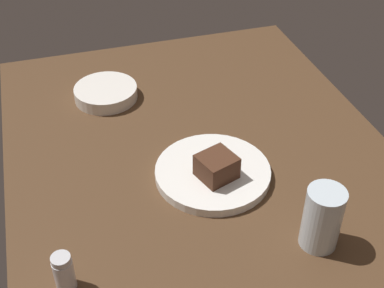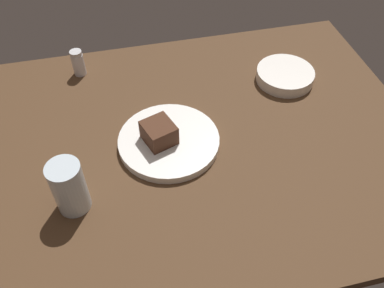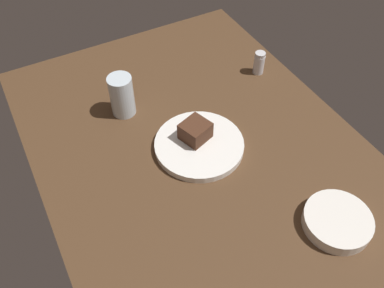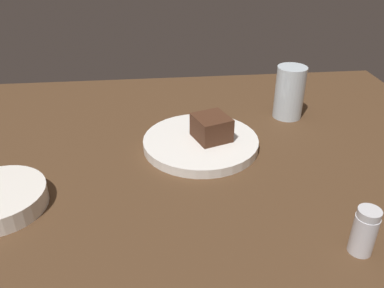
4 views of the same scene
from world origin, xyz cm
name	(u,v)px [view 1 (image 1 of 4)]	position (x,y,z in cm)	size (l,w,h in cm)	color
dining_table	(209,175)	(0.00, 0.00, 1.50)	(120.00, 84.00, 3.00)	#4C331E
dessert_plate	(212,173)	(-2.01, 0.06, 3.97)	(24.13, 24.13, 1.95)	white
chocolate_cake_slice	(218,166)	(-4.21, -0.33, 7.44)	(7.10, 6.70, 4.98)	#472819
salt_shaker	(64,272)	(-21.26, 32.37, 6.70)	(3.44, 3.44, 7.51)	silver
water_glass	(322,218)	(-24.69, -12.53, 9.22)	(6.91, 6.91, 12.44)	silver
side_bowl	(106,93)	(33.96, 16.34, 4.60)	(15.78, 15.78, 3.21)	white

